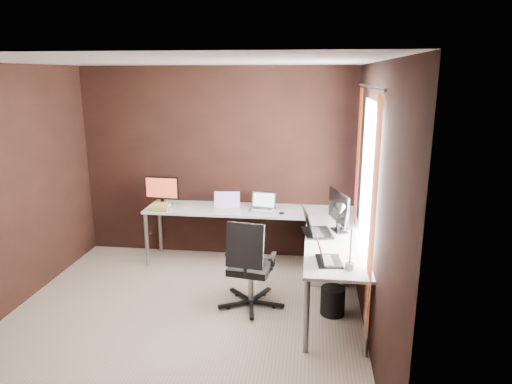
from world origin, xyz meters
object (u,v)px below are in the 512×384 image
drawer_pedestal (325,255)px  office_chair (250,281)px  laptop_white (227,206)px  laptop_black_small (326,257)px  wastebasket (333,301)px  laptop_black_big (314,228)px  monitor_right (339,209)px  desk_lamp (343,228)px  book_stack (160,207)px  monitor_left (162,190)px  laptop_silver (263,206)px

drawer_pedestal → office_chair: office_chair is taller
laptop_white → office_chair: 1.27m
laptop_black_small → wastebasket: 0.75m
laptop_black_big → wastebasket: 0.78m
monitor_right → laptop_black_big: (-0.26, -0.11, -0.20)m
monitor_right → laptop_white: (-1.35, 0.65, -0.20)m
laptop_black_big → laptop_black_small: bearing=177.6°
monitor_right → wastebasket: size_ratio=1.82×
desk_lamp → book_stack: bearing=164.6°
wastebasket → monitor_right: bearing=84.1°
laptop_black_big → wastebasket: laptop_black_big is taller
laptop_black_big → desk_lamp: bearing=-174.0°
monitor_left → desk_lamp: desk_lamp is taller
book_stack → office_chair: 1.69m
monitor_left → desk_lamp: size_ratio=0.77×
laptop_silver → desk_lamp: (0.89, -1.65, 0.31)m
monitor_left → laptop_black_small: monitor_left is taller
drawer_pedestal → monitor_right: 0.79m
laptop_white → monitor_right: bearing=-32.2°
monitor_right → drawer_pedestal: bearing=0.1°
monitor_right → wastebasket: (-0.05, -0.48, -0.84)m
laptop_white → laptop_black_small: 1.93m
monitor_left → office_chair: (1.30, -1.15, -0.66)m
laptop_black_small → monitor_left: bearing=46.8°
laptop_white → laptop_black_big: size_ratio=0.77×
monitor_left → book_stack: 0.25m
drawer_pedestal → book_stack: (-2.07, 0.18, 0.47)m
monitor_left → laptop_silver: size_ratio=1.30×
monitor_left → laptop_black_small: size_ratio=1.31×
monitor_left → laptop_black_big: 2.12m
monitor_right → laptop_black_big: 0.34m
desk_lamp → wastebasket: size_ratio=1.99×
drawer_pedestal → laptop_black_big: size_ratio=1.32×
office_chair → drawer_pedestal: bearing=54.3°
laptop_silver → wastebasket: bearing=-45.5°
monitor_right → laptop_white: bearing=46.5°
laptop_black_big → office_chair: laptop_black_big is taller
monitor_right → book_stack: (-2.19, 0.55, -0.22)m
wastebasket → desk_lamp: bearing=-85.3°
laptop_black_small → book_stack: laptop_black_small is taller
laptop_silver → laptop_black_big: size_ratio=0.75×
drawer_pedestal → laptop_silver: laptop_silver is taller
laptop_black_small → wastebasket: laptop_black_small is taller
laptop_white → book_stack: size_ratio=1.35×
monitor_right → laptop_black_small: size_ratio=1.55×
wastebasket → office_chair: bearing=176.8°
drawer_pedestal → office_chair: size_ratio=0.62×
laptop_black_small → book_stack: (-2.04, 1.41, -0.01)m
monitor_right → laptop_silver: 1.17m
drawer_pedestal → monitor_left: monitor_left is taller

